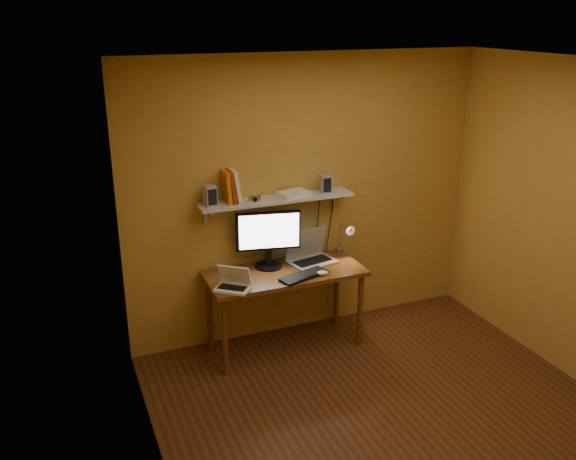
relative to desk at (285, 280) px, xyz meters
name	(u,v)px	position (x,y,z in m)	size (l,w,h in m)	color
room	(401,260)	(0.35, -1.28, 0.64)	(3.44, 3.24, 2.64)	#583016
desk	(285,280)	(0.00, 0.00, 0.00)	(1.40, 0.60, 0.75)	brown
wall_shelf	(277,200)	(0.00, 0.19, 0.69)	(1.40, 0.25, 0.21)	silver
monitor	(268,236)	(-0.10, 0.15, 0.38)	(0.57, 0.29, 0.52)	black
laptop	(309,253)	(0.29, 0.13, 0.16)	(0.46, 0.37, 0.30)	gray
netbook	(233,282)	(-0.53, -0.17, 0.14)	(0.34, 0.32, 0.20)	white
keyboard	(304,276)	(0.11, -0.17, 0.10)	(0.45, 0.15, 0.02)	black
mouse	(322,273)	(0.27, -0.19, 0.10)	(0.11, 0.07, 0.04)	white
desk_lamp	(346,235)	(0.66, 0.13, 0.29)	(0.09, 0.23, 0.38)	silver
speaker_left	(210,196)	(-0.60, 0.19, 0.80)	(0.10, 0.10, 0.17)	gray
speaker_right	(325,184)	(0.47, 0.18, 0.79)	(0.09, 0.09, 0.16)	gray
books	(231,186)	(-0.40, 0.22, 0.85)	(0.14, 0.19, 0.28)	orange
shelf_camera	(254,199)	(-0.22, 0.14, 0.74)	(0.11, 0.05, 0.06)	silver
router	(294,194)	(0.16, 0.19, 0.73)	(0.26, 0.18, 0.04)	white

